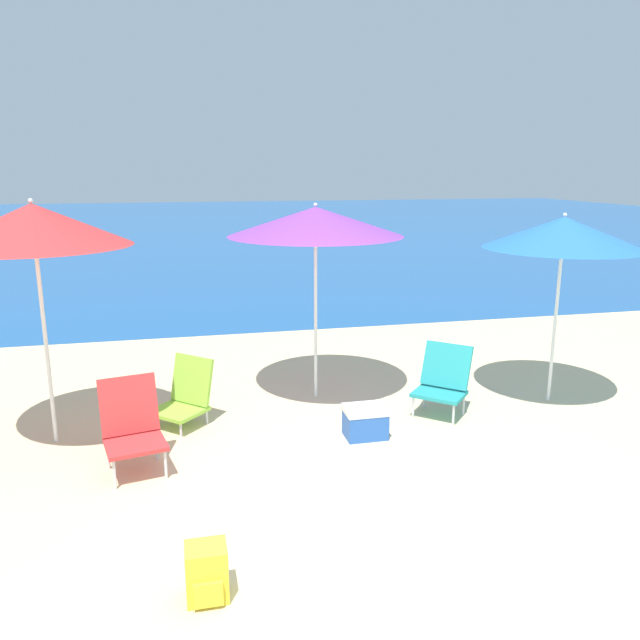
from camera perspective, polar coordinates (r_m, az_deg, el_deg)
ground_plane at (r=4.63m, az=3.80°, el=-19.21°), size 60.00×60.00×0.00m
sea_water at (r=29.57m, az=-10.81°, el=8.59°), size 60.00×40.00×0.01m
beach_umbrella_red at (r=6.03m, az=-24.75°, el=7.89°), size 1.68×1.68×2.26m
beach_umbrella_purple at (r=6.66m, az=-0.42°, el=8.98°), size 1.87×1.87×2.16m
beach_umbrella_blue at (r=7.05m, az=21.36°, el=7.43°), size 1.66×1.66×2.07m
beach_chair_lime at (r=6.47m, az=-12.22°, el=-6.70°), size 0.71×0.71×0.66m
beach_chair_teal at (r=6.65m, az=11.18°, el=-5.33°), size 0.71×0.71×0.73m
beach_chair_red at (r=5.59m, az=-16.82°, el=-9.12°), size 0.58×0.62×0.79m
backpack_yellow at (r=4.07m, az=-10.32°, el=-21.79°), size 0.25×0.24×0.34m
cooler_box at (r=6.06m, az=4.16°, el=-9.24°), size 0.40×0.30×0.31m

